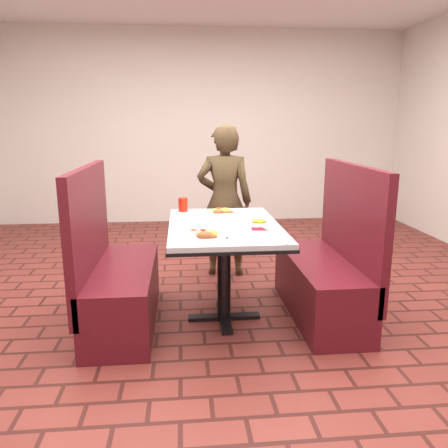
{
  "coord_description": "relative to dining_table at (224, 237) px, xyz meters",
  "views": [
    {
      "loc": [
        -0.3,
        -3.1,
        1.47
      ],
      "look_at": [
        0.0,
        0.0,
        0.75
      ],
      "focal_mm": 35.0,
      "sensor_mm": 36.0,
      "label": 1
    }
  ],
  "objects": [
    {
      "name": "diner_person",
      "position": [
        0.11,
        1.05,
        0.08
      ],
      "size": [
        0.58,
        0.43,
        1.46
      ],
      "primitive_type": "imported",
      "rotation": [
        0.0,
        0.0,
        2.99
      ],
      "color": "brown",
      "rests_on": "ground"
    },
    {
      "name": "fork_utensil",
      "position": [
        -0.09,
        -0.41,
        0.11
      ],
      "size": [
        0.07,
        0.14,
        0.0
      ],
      "primitive_type": "cube",
      "rotation": [
        0.0,
        0.0,
        -0.41
      ],
      "color": "silver",
      "rests_on": "dining_table"
    },
    {
      "name": "lettuce_shreds",
      "position": [
        0.04,
        0.06,
        0.1
      ],
      "size": [
        0.28,
        0.32,
        0.0
      ],
      "primitive_type": null,
      "color": "#88B749",
      "rests_on": "dining_table"
    },
    {
      "name": "red_tumbler",
      "position": [
        -0.3,
        0.5,
        0.15
      ],
      "size": [
        0.08,
        0.08,
        0.11
      ],
      "primitive_type": "cylinder",
      "color": "red",
      "rests_on": "dining_table"
    },
    {
      "name": "spoon_utensil",
      "position": [
        0.26,
        -0.2,
        0.1
      ],
      "size": [
        0.05,
        0.12,
        0.0
      ],
      "primitive_type": "cube",
      "rotation": [
        0.0,
        0.0,
        0.29
      ],
      "color": "silver",
      "rests_on": "dining_table"
    },
    {
      "name": "booth_bench_right",
      "position": [
        0.8,
        0.0,
        -0.32
      ],
      "size": [
        0.47,
        1.2,
        1.17
      ],
      "color": "maroon",
      "rests_on": "ground"
    },
    {
      "name": "paper_napkin",
      "position": [
        0.27,
        -0.49,
        0.1
      ],
      "size": [
        0.24,
        0.22,
        0.01
      ],
      "primitive_type": "cube",
      "rotation": [
        0.0,
        0.0,
        -0.46
      ],
      "color": "white",
      "rests_on": "dining_table"
    },
    {
      "name": "maroon_napkin",
      "position": [
        0.22,
        -0.18,
        0.1
      ],
      "size": [
        0.1,
        0.1,
        0.0
      ],
      "primitive_type": "cube",
      "rotation": [
        0.0,
        0.0,
        -0.09
      ],
      "color": "#5D0E1C",
      "rests_on": "dining_table"
    },
    {
      "name": "plantain_plate",
      "position": [
        0.26,
        -0.02,
        0.11
      ],
      "size": [
        0.19,
        0.19,
        0.03
      ],
      "rotation": [
        0.0,
        0.0,
        0.37
      ],
      "color": "white",
      "rests_on": "dining_table"
    },
    {
      "name": "far_dinner_plate",
      "position": [
        0.02,
        0.38,
        0.12
      ],
      "size": [
        0.27,
        0.27,
        0.07
      ],
      "rotation": [
        0.0,
        0.0,
        0.2
      ],
      "color": "white",
      "rests_on": "dining_table"
    },
    {
      "name": "knife_utensil",
      "position": [
        -0.04,
        -0.36,
        0.11
      ],
      "size": [
        0.07,
        0.18,
        0.0
      ],
      "primitive_type": "cube",
      "rotation": [
        0.0,
        0.0,
        0.31
      ],
      "color": "silver",
      "rests_on": "dining_table"
    },
    {
      "name": "room",
      "position": [
        0.0,
        0.0,
        1.26
      ],
      "size": [
        7.0,
        7.04,
        2.82
      ],
      "color": "maroon",
      "rests_on": "ground"
    },
    {
      "name": "near_dinner_plate",
      "position": [
        -0.15,
        -0.38,
        0.12
      ],
      "size": [
        0.26,
        0.26,
        0.08
      ],
      "rotation": [
        0.0,
        0.0,
        0.41
      ],
      "color": "white",
      "rests_on": "dining_table"
    },
    {
      "name": "dining_table",
      "position": [
        0.0,
        0.0,
        0.0
      ],
      "size": [
        0.81,
        1.21,
        0.75
      ],
      "color": "silver",
      "rests_on": "ground"
    },
    {
      "name": "booth_bench_left",
      "position": [
        -0.8,
        0.0,
        -0.32
      ],
      "size": [
        0.47,
        1.2,
        1.17
      ],
      "color": "maroon",
      "rests_on": "ground"
    }
  ]
}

